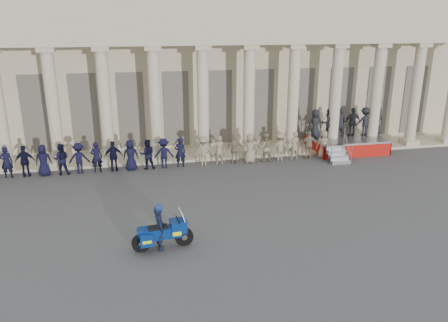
{
  "coord_description": "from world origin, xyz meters",
  "views": [
    {
      "loc": [
        -2.32,
        -15.49,
        7.54
      ],
      "look_at": [
        1.35,
        2.51,
        1.6
      ],
      "focal_mm": 35.0,
      "sensor_mm": 36.0,
      "label": 1
    }
  ],
  "objects": [
    {
      "name": "ground",
      "position": [
        0.0,
        0.0,
        0.0
      ],
      "size": [
        90.0,
        90.0,
        0.0
      ],
      "primitive_type": "plane",
      "color": "#3D3D3F",
      "rests_on": "ground"
    },
    {
      "name": "building",
      "position": [
        -0.0,
        14.74,
        4.52
      ],
      "size": [
        40.0,
        12.5,
        9.0
      ],
      "color": "tan",
      "rests_on": "ground"
    },
    {
      "name": "officer_rank",
      "position": [
        -1.88,
        6.85,
        0.81
      ],
      "size": [
        20.2,
        0.61,
        1.62
      ],
      "color": "black",
      "rests_on": "ground"
    },
    {
      "name": "reviewing_stand",
      "position": [
        10.03,
        7.99,
        1.43
      ],
      "size": [
        4.84,
        4.03,
        2.56
      ],
      "color": "gray",
      "rests_on": "ground"
    },
    {
      "name": "motorcycle",
      "position": [
        -1.67,
        -1.87,
        0.59
      ],
      "size": [
        2.14,
        0.92,
        1.37
      ],
      "rotation": [
        0.0,
        0.0,
        0.11
      ],
      "color": "black",
      "rests_on": "ground"
    },
    {
      "name": "rider",
      "position": [
        -1.78,
        -1.89,
        0.84
      ],
      "size": [
        0.44,
        0.62,
        1.67
      ],
      "rotation": [
        0.0,
        0.0,
        1.68
      ],
      "color": "black",
      "rests_on": "ground"
    }
  ]
}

